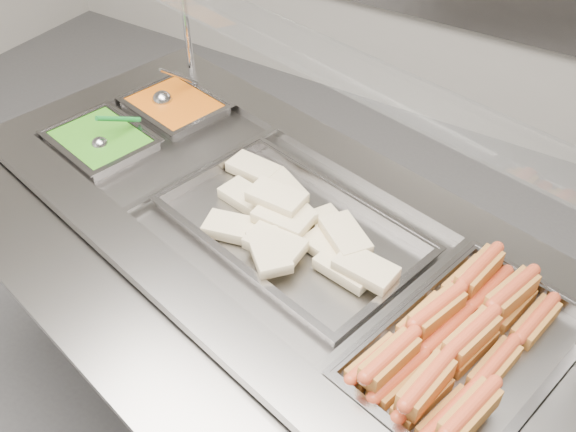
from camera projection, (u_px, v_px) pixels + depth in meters
The scene contains 11 objects.
steam_counter at pixel (277, 319), 2.02m from camera, with size 1.99×1.22×0.89m.
tray_rail at pixel (119, 329), 1.49m from camera, with size 1.79×0.74×0.05m.
sneeze_guard at pixel (336, 66), 1.60m from camera, with size 1.65×0.65×0.43m.
pan_hotdogs at pixel (467, 358), 1.43m from camera, with size 0.45×0.60×0.10m.
pan_wraps at pixel (291, 231), 1.71m from camera, with size 0.74×0.54×0.07m.
pan_beans at pixel (176, 114), 2.17m from camera, with size 0.34×0.30×0.10m.
pan_peas at pixel (103, 149), 2.02m from camera, with size 0.34×0.30×0.10m.
hotdogs_in_buns at pixel (457, 339), 1.40m from camera, with size 0.34×0.54×0.12m.
tortilla_wraps at pixel (293, 223), 1.69m from camera, with size 0.63×0.41×0.09m.
ladle at pixel (164, 99), 2.15m from camera, with size 0.08×0.19×0.15m.
serving_spoon at pixel (104, 140), 1.97m from camera, with size 0.07×0.18×0.13m.
Camera 1 is at (0.70, -0.58, 2.03)m, focal length 40.00 mm.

